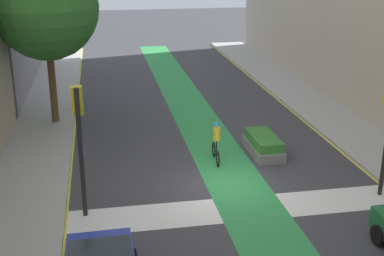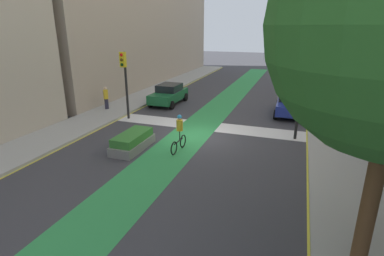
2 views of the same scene
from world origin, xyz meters
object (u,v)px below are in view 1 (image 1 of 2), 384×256
(cyclist_in_lane, at_px, (216,141))
(street_tree_near, at_px, (45,8))
(traffic_signal_near_left, at_px, (79,127))
(median_planter, at_px, (263,145))

(cyclist_in_lane, height_order, street_tree_near, street_tree_near)
(cyclist_in_lane, bearing_deg, street_tree_near, 137.69)
(traffic_signal_near_left, bearing_deg, median_planter, 28.38)
(median_planter, bearing_deg, street_tree_near, 148.17)
(street_tree_near, distance_m, median_planter, 12.38)
(cyclist_in_lane, relative_size, street_tree_near, 0.22)
(traffic_signal_near_left, distance_m, median_planter, 9.26)
(traffic_signal_near_left, distance_m, cyclist_in_lane, 6.89)
(cyclist_in_lane, xyz_separation_m, median_planter, (2.30, 0.62, -0.57))
(street_tree_near, bearing_deg, cyclist_in_lane, -42.31)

